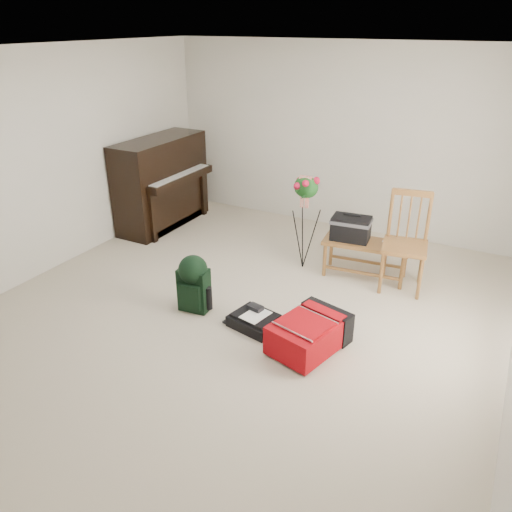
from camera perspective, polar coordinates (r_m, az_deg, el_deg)
The scene contains 11 objects.
floor at distance 5.17m, azimuth -1.82°, elevation -6.40°, with size 5.00×5.50×0.01m, color beige.
ceiling at distance 4.39m, azimuth -2.30°, elevation 22.49°, with size 5.00×5.50×0.01m, color white.
wall_back at distance 7.06m, azimuth 9.54°, elevation 13.07°, with size 5.00×0.04×2.50m, color silver.
wall_left at distance 6.23m, azimuth -22.67°, elevation 9.82°, with size 0.04×5.50×2.50m, color silver.
piano at distance 7.28m, azimuth -10.65°, elevation 8.05°, with size 0.71×1.50×1.25m.
bench at distance 5.80m, azimuth 11.38°, elevation 2.67°, with size 1.00×0.49×0.75m.
dining_chair at distance 5.64m, azimuth 16.75°, elevation 1.39°, with size 0.54×0.54×1.08m.
red_suitcase at distance 4.62m, azimuth 6.32°, elevation -8.48°, with size 0.64×0.82×0.31m.
black_duffel at distance 4.91m, azimuth -0.07°, elevation -7.34°, with size 0.52×0.45×0.19m.
green_backpack at distance 5.08m, azimuth -7.17°, elevation -2.83°, with size 0.32×0.30×0.61m.
flower_stand at distance 5.86m, azimuth 5.56°, elevation 3.77°, with size 0.39×0.39×1.17m.
Camera 1 is at (2.22, -3.78, 2.73)m, focal length 35.00 mm.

